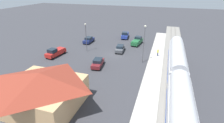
{
  "coord_description": "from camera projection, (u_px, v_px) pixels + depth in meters",
  "views": [
    {
      "loc": [
        -11.19,
        37.74,
        16.04
      ],
      "look_at": [
        -1.23,
        6.65,
        1.0
      ],
      "focal_mm": 27.1,
      "sensor_mm": 36.0,
      "label": 1
    }
  ],
  "objects": [
    {
      "name": "light_pole_near_platform",
      "position": [
        144.0,
        40.0,
        35.72
      ],
      "size": [
        0.44,
        0.44,
        8.39
      ],
      "color": "#515156",
      "rests_on": "ground"
    },
    {
      "name": "pedestrian_on_platform",
      "position": [
        158.0,
        52.0,
        40.18
      ],
      "size": [
        0.36,
        0.36,
        1.71
      ],
      "color": "#23284C",
      "rests_on": "platform"
    },
    {
      "name": "pickup_blue",
      "position": [
        125.0,
        35.0,
        54.64
      ],
      "size": [
        2.68,
        5.62,
        2.14
      ],
      "color": "#283D9E",
      "rests_on": "ground"
    },
    {
      "name": "sedan_maroon",
      "position": [
        98.0,
        63.0,
        35.69
      ],
      "size": [
        2.39,
        4.7,
        1.74
      ],
      "color": "maroon",
      "rests_on": "ground"
    },
    {
      "name": "pickup_red",
      "position": [
        55.0,
        52.0,
        40.81
      ],
      "size": [
        2.68,
        5.62,
        2.14
      ],
      "color": "red",
      "rests_on": "ground"
    },
    {
      "name": "station_building",
      "position": [
        42.0,
        89.0,
        23.38
      ],
      "size": [
        10.81,
        9.61,
        5.34
      ],
      "color": "tan",
      "rests_on": "ground"
    },
    {
      "name": "sedan_navy",
      "position": [
        89.0,
        40.0,
        50.22
      ],
      "size": [
        1.9,
        4.52,
        1.74
      ],
      "color": "navy",
      "rests_on": "ground"
    },
    {
      "name": "platform",
      "position": [
        156.0,
        58.0,
        39.62
      ],
      "size": [
        3.2,
        46.0,
        0.3
      ],
      "color": "#B7B2A8",
      "rests_on": "ground"
    },
    {
      "name": "railway_track",
      "position": [
        174.0,
        61.0,
        38.54
      ],
      "size": [
        4.8,
        70.0,
        0.3
      ],
      "color": "gray",
      "rests_on": "ground"
    },
    {
      "name": "ground_plane",
      "position": [
        115.0,
        54.0,
        42.46
      ],
      "size": [
        200.0,
        200.0,
        0.0
      ],
      "primitive_type": "plane",
      "color": "#38383D"
    },
    {
      "name": "light_pole_lot_center",
      "position": [
        86.0,
        34.0,
        42.28
      ],
      "size": [
        0.44,
        0.44,
        7.28
      ],
      "color": "#515156",
      "rests_on": "ground"
    },
    {
      "name": "sedan_charcoal",
      "position": [
        120.0,
        48.0,
        43.63
      ],
      "size": [
        2.23,
        4.64,
        1.74
      ],
      "color": "#47494F",
      "rests_on": "ground"
    },
    {
      "name": "pickup_green",
      "position": [
        137.0,
        41.0,
        48.74
      ],
      "size": [
        2.73,
        5.63,
        2.14
      ],
      "color": "#236638",
      "rests_on": "ground"
    }
  ]
}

